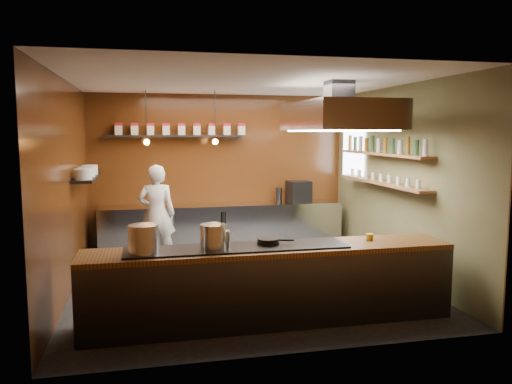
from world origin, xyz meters
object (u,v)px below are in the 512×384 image
object	(u,v)px
chef	(157,214)
stockpot_small	(213,236)
extractor_hood	(339,116)
stockpot_large	(143,239)
espresso_machine	(299,192)

from	to	relation	value
chef	stockpot_small	bearing A→B (deg)	105.25
extractor_hood	stockpot_large	xyz separation A→B (m)	(-2.77, -1.29, -1.41)
extractor_hood	chef	distance (m)	3.57
stockpot_small	extractor_hood	bearing A→B (deg)	31.57
extractor_hood	chef	xyz separation A→B (m)	(-2.56, 1.87, -1.64)
extractor_hood	stockpot_small	size ratio (longest dim) A/B	6.67
stockpot_large	stockpot_small	bearing A→B (deg)	5.03
espresso_machine	chef	bearing A→B (deg)	-172.45
extractor_hood	stockpot_large	size ratio (longest dim) A/B	6.11
stockpot_large	chef	world-z (taller)	chef
extractor_hood	chef	size ratio (longest dim) A/B	1.16
stockpot_small	espresso_machine	world-z (taller)	espresso_machine
stockpot_large	espresso_machine	world-z (taller)	espresso_machine
stockpot_small	espresso_machine	bearing A→B (deg)	59.78
stockpot_large	extractor_hood	bearing A→B (deg)	24.94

